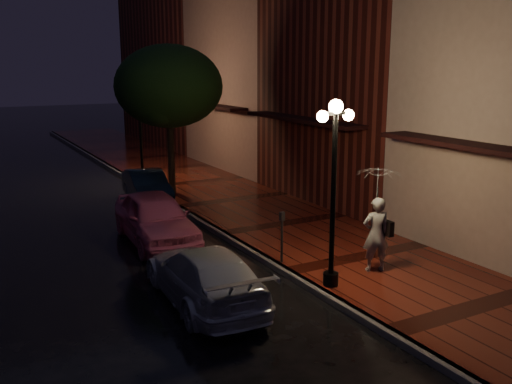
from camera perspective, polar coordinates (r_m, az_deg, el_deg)
ground at (r=17.57m, az=-3.21°, el=-4.55°), size 120.00×120.00×0.00m
sidewalk at (r=18.59m, az=3.06°, el=-3.32°), size 4.50×60.00×0.15m
curb at (r=17.54m, az=-3.21°, el=-4.31°), size 0.25×60.00×0.15m
storefront_mid at (r=22.27m, az=11.11°, el=13.27°), size 5.00×8.00×11.00m
storefront_far at (r=28.89m, az=0.62°, el=11.36°), size 5.00×8.00×9.00m
storefront_extra at (r=37.90m, az=-7.04°, el=12.37°), size 5.00×12.00×10.00m
streetlamp_near at (r=12.93m, az=7.77°, el=0.93°), size 0.96×0.36×4.31m
streetlamp_far at (r=25.43m, az=-11.49°, el=6.62°), size 0.96×0.36×4.31m
street_tree at (r=22.55m, az=-8.67°, el=10.16°), size 4.16×4.16×5.80m
pink_car at (r=17.11m, az=-10.01°, el=-2.59°), size 2.01×4.49×1.50m
navy_car at (r=22.16m, az=-10.85°, el=0.54°), size 1.66×3.82×1.22m
silver_car at (r=12.81m, az=-5.15°, el=-8.30°), size 2.04×4.46×1.27m
woman_with_umbrella at (r=14.22m, az=12.05°, el=-1.07°), size 1.10×1.12×2.64m
parking_meter at (r=14.72m, az=2.61°, el=-4.03°), size 0.14×0.12×1.36m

